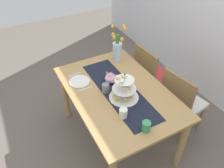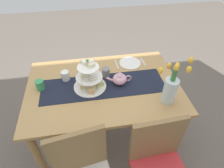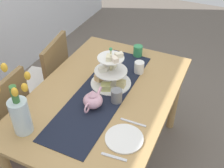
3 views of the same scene
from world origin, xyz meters
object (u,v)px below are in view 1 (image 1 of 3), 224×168
Objects in this scene: dining_table at (118,99)px; dinner_plate_left at (79,81)px; chair_right at (180,101)px; chair_left at (151,74)px; tiered_cake_stand at (124,90)px; mug_orange at (146,126)px; mug_grey at (106,88)px; tulip_vase at (117,49)px; mug_white_text at (123,113)px; fork_left at (75,75)px; knife_left at (85,89)px; teapot at (111,78)px.

dinner_plate_left reaches higher than dining_table.
chair_left is at bearing -179.92° from chair_right.
tiered_cake_stand is 3.20× the size of mug_orange.
chair_right is 3.96× the size of dinner_plate_left.
mug_grey is at bearing -109.13° from chair_right.
dinner_plate_left is (0.19, -0.58, -0.15)m from tulip_vase.
mug_grey is (-0.29, -0.82, 0.32)m from chair_right.
tiered_cake_stand is 3.20× the size of mug_white_text.
chair_right is 0.80m from tiered_cake_stand.
fork_left is 0.88× the size of knife_left.
teapot is at bearing -119.64° from chair_right.
tulip_vase is 0.60m from fork_left.
mug_grey is at bearing 22.50° from fork_left.
chair_left is (-0.34, 0.70, -0.15)m from dining_table.
tiered_cake_stand reaches higher than knife_left.
mug_grey reaches higher than dinner_plate_left.
chair_left is at bearing 104.82° from teapot.
mug_grey is at bearing -46.22° from teapot.
fork_left is (-0.72, -1.00, 0.27)m from chair_right.
teapot reaches higher than dinner_plate_left.
dinner_plate_left is (-0.33, -0.30, 0.12)m from dining_table.
chair_right is 1.26m from fork_left.
mug_orange is (0.61, 0.08, -0.00)m from mug_grey.
mug_orange is (1.04, 0.26, 0.04)m from fork_left.
knife_left is at bearing 0.00° from dinner_plate_left.
knife_left is 1.79× the size of mug_orange.
fork_left is 0.83m from mug_white_text.
teapot reaches higher than fork_left.
knife_left is (-0.43, -1.00, 0.27)m from chair_right.
chair_left is at bearing 82.59° from fork_left.
chair_left is 0.62m from tulip_vase.
mug_grey is at bearing -142.89° from tiered_cake_stand.
teapot is 0.35m from dinner_plate_left.
mug_grey is (0.11, -0.12, -0.01)m from teapot.
chair_left is 3.82× the size of teapot.
tiered_cake_stand is 0.43m from knife_left.
chair_right is 0.97m from tulip_vase.
dining_table is 0.65m from tulip_vase.
teapot is (0.19, -0.70, 0.32)m from chair_left.
mug_orange is (1.09, -0.33, -0.11)m from tulip_vase.
chair_left is at bearing 99.07° from knife_left.
mug_grey is at bearing -108.62° from dining_table.
chair_left is 1.00× the size of chair_right.
teapot is at bearing 180.00° from dining_table.
tulip_vase reaches higher than teapot.
dinner_plate_left is at bearing -89.15° from chair_left.
tiered_cake_stand is at bearing -23.89° from tulip_vase.
mug_grey is at bearing 31.97° from dinner_plate_left.
tiered_cake_stand is 0.21m from mug_grey.
knife_left is at bearing -161.27° from mug_orange.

